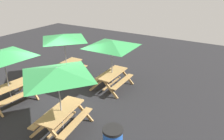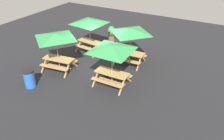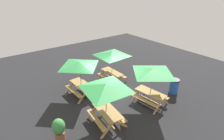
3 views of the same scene
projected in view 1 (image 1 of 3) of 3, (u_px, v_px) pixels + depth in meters
ground_plane at (64, 95)px, 9.67m from camera, size 24.00×24.00×0.00m
picnic_table_0 at (64, 40)px, 10.67m from camera, size 2.08×2.08×2.34m
picnic_table_1 at (112, 47)px, 9.59m from camera, size 2.83×2.83×2.34m
picnic_table_2 at (58, 77)px, 6.76m from camera, size 2.25×2.25×2.34m
picnic_table_3 at (3, 58)px, 8.36m from camera, size 2.81×2.81×2.34m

